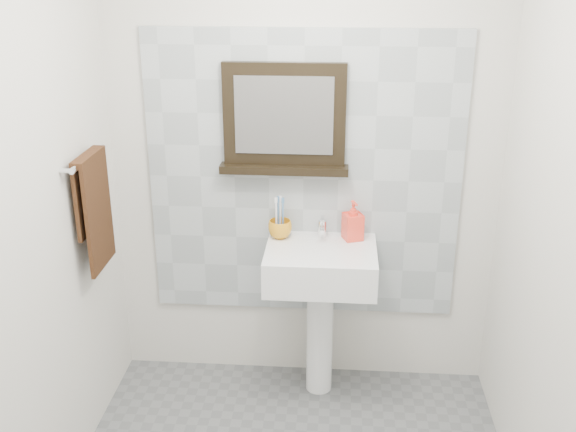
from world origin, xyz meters
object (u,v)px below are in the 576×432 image
object	(u,v)px
pedestal_sink	(320,281)
hand_towel	(94,202)
soap_dispenser	(353,220)
toothbrush_cup	(280,229)
framed_mirror	(284,121)

from	to	relation	value
pedestal_sink	hand_towel	bearing A→B (deg)	-167.09
soap_dispenser	hand_towel	size ratio (longest dim) A/B	0.37
toothbrush_cup	hand_towel	distance (m)	0.93
toothbrush_cup	soap_dispenser	xyz separation A→B (m)	(0.37, 0.01, 0.05)
pedestal_sink	hand_towel	world-z (taller)	hand_towel
soap_dispenser	framed_mirror	bearing A→B (deg)	148.98
toothbrush_cup	hand_towel	size ratio (longest dim) A/B	0.22
soap_dispenser	framed_mirror	size ratio (longest dim) A/B	0.32
framed_mirror	toothbrush_cup	bearing A→B (deg)	-103.05
toothbrush_cup	framed_mirror	world-z (taller)	framed_mirror
toothbrush_cup	hand_towel	xyz separation A→B (m)	(-0.83, -0.35, 0.25)
pedestal_sink	framed_mirror	world-z (taller)	framed_mirror
framed_mirror	hand_towel	world-z (taller)	framed_mirror
framed_mirror	soap_dispenser	bearing A→B (deg)	-10.28
framed_mirror	pedestal_sink	bearing A→B (deg)	-43.25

